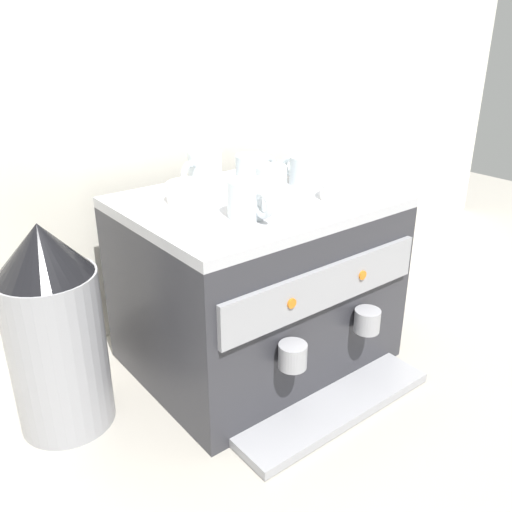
# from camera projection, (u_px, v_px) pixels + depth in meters

# --- Properties ---
(ground_plane) EXTENTS (4.00, 4.00, 0.00)m
(ground_plane) POSITION_uv_depth(u_px,v_px,m) (256.00, 355.00, 1.36)
(ground_plane) COLOR #9E998E
(tiled_backsplash_wall) EXTENTS (2.80, 0.03, 0.97)m
(tiled_backsplash_wall) POSITION_uv_depth(u_px,v_px,m) (177.00, 139.00, 1.40)
(tiled_backsplash_wall) COLOR silver
(tiled_backsplash_wall) RESTS_ON ground_plane
(espresso_machine) EXTENTS (0.56, 0.55, 0.41)m
(espresso_machine) POSITION_uv_depth(u_px,v_px,m) (257.00, 282.00, 1.27)
(espresso_machine) COLOR #2D2D33
(espresso_machine) RESTS_ON ground_plane
(ceramic_cup_0) EXTENTS (0.08, 0.12, 0.07)m
(ceramic_cup_0) POSITION_uv_depth(u_px,v_px,m) (248.00, 199.00, 1.06)
(ceramic_cup_0) COLOR silver
(ceramic_cup_0) RESTS_ON espresso_machine
(ceramic_cup_1) EXTENTS (0.08, 0.09, 0.06)m
(ceramic_cup_1) POSITION_uv_depth(u_px,v_px,m) (271.00, 180.00, 1.21)
(ceramic_cup_1) COLOR silver
(ceramic_cup_1) RESTS_ON espresso_machine
(ceramic_cup_2) EXTENTS (0.08, 0.11, 0.07)m
(ceramic_cup_2) POSITION_uv_depth(u_px,v_px,m) (304.00, 170.00, 1.28)
(ceramic_cup_2) COLOR silver
(ceramic_cup_2) RESTS_ON espresso_machine
(ceramic_cup_3) EXTENTS (0.12, 0.08, 0.08)m
(ceramic_cup_3) POSITION_uv_depth(u_px,v_px,m) (204.00, 169.00, 1.25)
(ceramic_cup_3) COLOR silver
(ceramic_cup_3) RESTS_ON espresso_machine
(ceramic_cup_4) EXTENTS (0.11, 0.08, 0.07)m
(ceramic_cup_4) POSITION_uv_depth(u_px,v_px,m) (253.00, 170.00, 1.27)
(ceramic_cup_4) COLOR silver
(ceramic_cup_4) RESTS_ON espresso_machine
(ceramic_bowl_0) EXTENTS (0.10, 0.10, 0.04)m
(ceramic_bowl_0) POSITION_uv_depth(u_px,v_px,m) (190.00, 193.00, 1.15)
(ceramic_bowl_0) COLOR white
(ceramic_bowl_0) RESTS_ON espresso_machine
(ceramic_bowl_1) EXTENTS (0.11, 0.11, 0.04)m
(ceramic_bowl_1) POSITION_uv_depth(u_px,v_px,m) (344.00, 191.00, 1.18)
(ceramic_bowl_1) COLOR white
(ceramic_bowl_1) RESTS_ON espresso_machine
(coffee_grinder) EXTENTS (0.19, 0.19, 0.44)m
(coffee_grinder) POSITION_uv_depth(u_px,v_px,m) (55.00, 330.00, 1.05)
(coffee_grinder) COLOR #939399
(coffee_grinder) RESTS_ON ground_plane
(milk_pitcher) EXTENTS (0.09, 0.09, 0.16)m
(milk_pitcher) POSITION_uv_depth(u_px,v_px,m) (380.00, 279.00, 1.57)
(milk_pitcher) COLOR #B7B7BC
(milk_pitcher) RESTS_ON ground_plane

